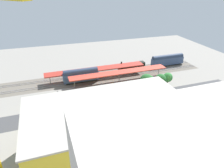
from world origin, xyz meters
TOP-DOWN VIEW (x-y plane):
  - ground_plane at (0.00, 0.00)m, footprint 171.09×171.09m
  - rail_bed at (0.00, -22.73)m, footprint 107.23×16.62m
  - street_asphalt at (0.00, 3.23)m, footprint 107.11×11.44m
  - track_rails at (0.00, -22.73)m, footprint 106.91×10.18m
  - platform_canopy_near at (-8.30, -15.36)m, footprint 46.03×6.03m
  - platform_canopy_far at (0.74, -22.75)m, footprint 47.76×6.39m
  - locomotive at (-19.51, -25.82)m, footprint 15.55×3.11m
  - passenger_coach at (-39.75, -25.82)m, footprint 18.64×3.40m
  - freight_coach_far at (8.61, -19.64)m, footprint 16.14×3.44m
  - parked_car_0 at (-32.29, 6.53)m, footprint 4.11×1.92m
  - parked_car_1 at (-24.69, 6.63)m, footprint 4.67×1.79m
  - parked_car_2 at (-16.61, 6.65)m, footprint 4.63×2.03m
  - parked_car_3 at (-8.81, 6.87)m, footprint 4.34×1.96m
  - construction_building at (9.11, 25.66)m, footprint 40.39×23.02m
  - construction_roof_slab at (9.11, 25.66)m, footprint 41.00×23.64m
  - box_truck_0 at (3.51, 9.79)m, footprint 9.37×2.33m
  - box_truck_1 at (10.05, 8.39)m, footprint 9.78×2.70m
  - street_tree_0 at (-15.37, -2.11)m, footprint 5.77×5.77m
  - street_tree_1 at (-22.05, -2.35)m, footprint 5.02×5.02m
  - street_tree_2 at (-25.53, -2.54)m, footprint 4.05×4.05m
  - street_tree_3 at (-16.90, -1.91)m, footprint 4.14×4.14m
  - traffic_light at (20.07, -1.42)m, footprint 0.50×0.36m

SIDE VIEW (x-z plane):
  - ground_plane at x=0.00m, z-range 0.00..0.00m
  - rail_bed at x=0.00m, z-range 0.00..0.01m
  - street_asphalt at x=0.00m, z-range 0.00..0.01m
  - track_rails at x=0.00m, z-range 0.12..0.24m
  - parked_car_3 at x=-8.81m, z-range -0.08..1.50m
  - parked_car_2 at x=-16.61m, z-range -0.09..1.52m
  - parked_car_0 at x=-32.29m, z-range -0.08..1.57m
  - parked_car_1 at x=-24.69m, z-range -0.10..1.69m
  - box_truck_0 at x=3.51m, z-range -0.02..3.28m
  - box_truck_1 at x=10.05m, z-range -0.04..3.35m
  - locomotive at x=-19.51m, z-range -0.70..4.38m
  - passenger_coach at x=-39.75m, z-range 0.16..6.25m
  - freight_coach_far at x=8.61m, z-range 0.17..6.52m
  - platform_canopy_far at x=0.74m, z-range 1.90..6.20m
  - traffic_light at x=20.07m, z-range 1.04..7.28m
  - platform_canopy_near at x=-8.30m, z-range 2.01..6.45m
  - street_tree_1 at x=-22.05m, z-range 0.90..7.75m
  - street_tree_3 at x=-16.90m, z-range 1.37..8.30m
  - street_tree_2 at x=-25.53m, z-range 1.39..8.31m
  - street_tree_0 at x=-15.37m, z-range 1.00..8.80m
  - construction_building at x=9.11m, z-range 0.00..14.05m
  - construction_roof_slab at x=9.11m, z-range 14.05..14.45m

